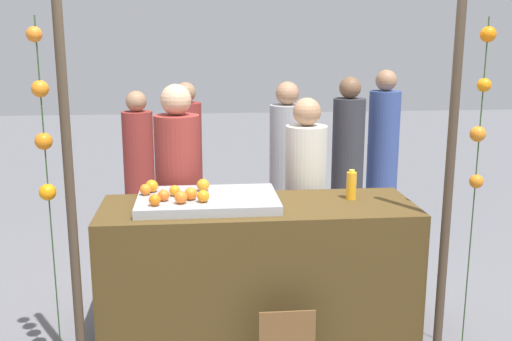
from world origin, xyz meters
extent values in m
plane|color=slate|center=(0.00, 0.00, 0.00)|extent=(24.00, 24.00, 0.00)
cube|color=#4C3819|center=(0.00, 0.00, 0.46)|extent=(2.09, 0.73, 0.93)
cube|color=#9EA0A5|center=(-0.33, 0.04, 0.96)|extent=(0.92, 0.61, 0.06)
sphere|color=orange|center=(-0.66, -0.16, 1.02)|extent=(0.07, 0.07, 0.07)
sphere|color=orange|center=(-0.50, -0.13, 1.03)|extent=(0.08, 0.08, 0.08)
sphere|color=orange|center=(-0.71, 0.18, 1.03)|extent=(0.08, 0.08, 0.08)
sphere|color=orange|center=(-0.36, -0.11, 1.03)|extent=(0.08, 0.08, 0.08)
sphere|color=orange|center=(-0.36, 0.16, 1.03)|extent=(0.09, 0.09, 0.09)
sphere|color=orange|center=(-0.55, 0.06, 1.02)|extent=(0.07, 0.07, 0.07)
sphere|color=orange|center=(-0.62, -0.05, 1.02)|extent=(0.08, 0.08, 0.08)
sphere|color=orange|center=(-0.44, -0.05, 1.03)|extent=(0.08, 0.08, 0.08)
sphere|color=orange|center=(-0.74, 0.10, 1.02)|extent=(0.07, 0.07, 0.07)
cylinder|color=orange|center=(0.65, 0.08, 1.02)|extent=(0.07, 0.07, 0.19)
cylinder|color=yellow|center=(0.65, 0.08, 1.12)|extent=(0.04, 0.04, 0.02)
cylinder|color=maroon|center=(-0.54, 0.60, 0.73)|extent=(0.34, 0.34, 1.45)
sphere|color=tan|center=(-0.54, 0.60, 1.57)|extent=(0.23, 0.23, 0.23)
cylinder|color=beige|center=(0.43, 0.60, 0.68)|extent=(0.31, 0.31, 1.36)
sphere|color=#A87A59|center=(0.43, 0.60, 1.46)|extent=(0.21, 0.21, 0.21)
cylinder|color=#384C8C|center=(1.61, 2.42, 0.72)|extent=(0.33, 0.33, 1.44)
sphere|color=#A87A59|center=(1.61, 2.42, 1.56)|extent=(0.23, 0.23, 0.23)
cylinder|color=maroon|center=(-0.50, 2.36, 0.67)|extent=(0.31, 0.31, 1.35)
sphere|color=#A87A59|center=(-0.50, 2.36, 1.45)|extent=(0.21, 0.21, 0.21)
cylinder|color=maroon|center=(-0.97, 2.08, 0.65)|extent=(0.30, 0.30, 1.30)
sphere|color=#A87A59|center=(-0.97, 2.08, 1.40)|extent=(0.20, 0.20, 0.20)
cylinder|color=#99999E|center=(0.44, 1.68, 0.70)|extent=(0.32, 0.32, 1.39)
sphere|color=#A87A59|center=(0.44, 1.68, 1.50)|extent=(0.22, 0.22, 0.22)
cylinder|color=#333338|center=(1.13, 2.08, 0.70)|extent=(0.32, 0.32, 1.40)
sphere|color=brown|center=(1.13, 2.08, 1.51)|extent=(0.22, 0.22, 0.22)
cylinder|color=#473828|center=(-1.12, -0.40, 1.13)|extent=(0.06, 0.06, 2.27)
cylinder|color=#473828|center=(1.12, -0.40, 1.13)|extent=(0.06, 0.06, 2.27)
cylinder|color=#2D4C23|center=(-1.24, -0.40, 1.06)|extent=(0.01, 0.01, 2.13)
sphere|color=orange|center=(-1.25, -0.39, 2.03)|extent=(0.09, 0.09, 0.09)
sphere|color=orange|center=(-1.25, -0.39, 1.74)|extent=(0.10, 0.10, 0.10)
sphere|color=orange|center=(-1.25, -0.39, 1.44)|extent=(0.10, 0.10, 0.10)
sphere|color=orange|center=(-1.25, -0.40, 1.15)|extent=(0.10, 0.10, 0.10)
cylinder|color=#2D4C23|center=(1.30, -0.39, 1.06)|extent=(0.01, 0.01, 2.13)
sphere|color=orange|center=(1.30, -0.38, 2.03)|extent=(0.09, 0.09, 0.09)
sphere|color=orange|center=(1.30, -0.38, 1.74)|extent=(0.08, 0.08, 0.08)
sphere|color=orange|center=(1.29, -0.39, 1.44)|extent=(0.10, 0.10, 0.10)
sphere|color=orange|center=(1.30, -0.39, 1.15)|extent=(0.09, 0.09, 0.09)
camera|label=1|loc=(-0.39, -3.80, 2.03)|focal=42.11mm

